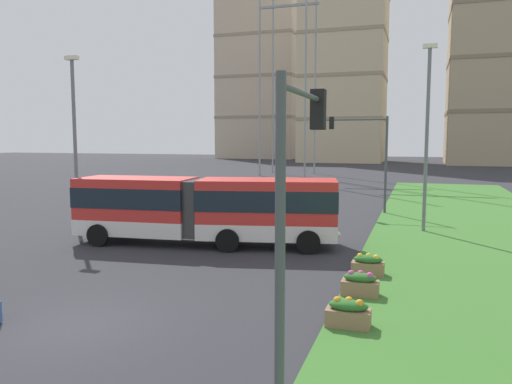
{
  "coord_description": "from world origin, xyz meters",
  "views": [
    {
      "loc": [
        8.27,
        -10.03,
        4.76
      ],
      "look_at": [
        0.8,
        12.5,
        2.2
      ],
      "focal_mm": 34.46,
      "sensor_mm": 36.0,
      "label": 1
    }
  ],
  "objects": [
    {
      "name": "ground_plane",
      "position": [
        0.0,
        0.0,
        0.0
      ],
      "size": [
        260.0,
        260.0,
        0.0
      ],
      "primitive_type": "plane",
      "color": "#2D2D33"
    },
    {
      "name": "grass_median",
      "position": [
        11.12,
        10.0,
        0.04
      ],
      "size": [
        10.0,
        70.0,
        0.08
      ],
      "primitive_type": "cube",
      "color": "#3D752D",
      "rests_on": "ground_plane"
    },
    {
      "name": "articulated_bus",
      "position": [
        -0.79,
        10.04,
        1.65
      ],
      "size": [
        12.01,
        4.4,
        3.0
      ],
      "color": "red",
      "rests_on": "ground"
    },
    {
      "name": "car_grey_wagon",
      "position": [
        -6.04,
        22.48,
        0.75
      ],
      "size": [
        4.45,
        2.13,
        1.58
      ],
      "color": "slate",
      "rests_on": "ground"
    },
    {
      "name": "flower_planter_0",
      "position": [
        6.72,
        2.0,
        0.43
      ],
      "size": [
        1.1,
        0.56,
        0.74
      ],
      "color": "#937051",
      "rests_on": "grass_median"
    },
    {
      "name": "flower_planter_1",
      "position": [
        6.72,
        4.62,
        0.43
      ],
      "size": [
        1.1,
        0.56,
        0.74
      ],
      "color": "#937051",
      "rests_on": "grass_median"
    },
    {
      "name": "flower_planter_2",
      "position": [
        6.72,
        6.99,
        0.43
      ],
      "size": [
        1.1,
        0.56,
        0.74
      ],
      "color": "#937051",
      "rests_on": "grass_median"
    },
    {
      "name": "traffic_light_far_right",
      "position": [
        5.09,
        22.0,
        4.25
      ],
      "size": [
        3.87,
        0.28,
        6.2
      ],
      "color": "#474C51",
      "rests_on": "ground"
    },
    {
      "name": "traffic_light_near_right",
      "position": [
        6.32,
        -1.98,
        3.93
      ],
      "size": [
        0.28,
        3.19,
        5.75
      ],
      "color": "#474C51",
      "rests_on": "ground"
    },
    {
      "name": "streetlight_left",
      "position": [
        -8.5,
        11.05,
        4.91
      ],
      "size": [
        0.7,
        0.28,
        8.94
      ],
      "color": "slate",
      "rests_on": "ground"
    },
    {
      "name": "streetlight_median",
      "position": [
        8.62,
        16.23,
        5.16
      ],
      "size": [
        0.7,
        0.28,
        9.43
      ],
      "color": "slate",
      "rests_on": "ground"
    },
    {
      "name": "apartment_tower_west",
      "position": [
        -30.0,
        112.15,
        19.52
      ],
      "size": [
        19.44,
        20.1,
        39.01
      ],
      "color": "#C6B299",
      "rests_on": "ground"
    },
    {
      "name": "apartment_tower_westcentre",
      "position": [
        -7.14,
        94.84,
        25.52
      ],
      "size": [
        16.99,
        15.29,
        50.98
      ],
      "color": "beige",
      "rests_on": "ground"
    },
    {
      "name": "apartment_tower_centre",
      "position": [
        20.09,
        91.88,
        18.75
      ],
      "size": [
        14.2,
        14.9,
        37.47
      ],
      "color": "tan",
      "rests_on": "ground"
    },
    {
      "name": "transmission_pylon",
      "position": [
        -8.41,
        53.87,
        18.26
      ],
      "size": [
        9.0,
        6.24,
        33.63
      ],
      "color": "gray",
      "rests_on": "ground"
    }
  ]
}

